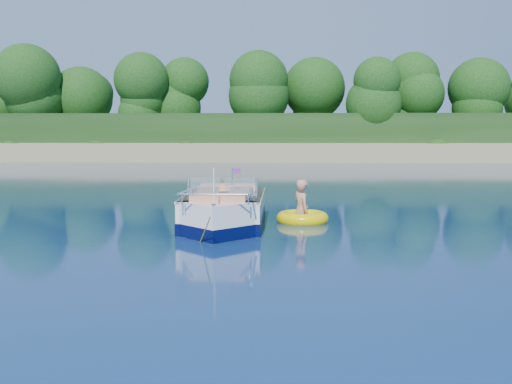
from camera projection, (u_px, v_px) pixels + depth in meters
ground at (179, 250)px, 11.13m from camera, size 160.00×160.00×0.00m
shoreline at (258, 144)px, 74.45m from camera, size 170.00×59.00×6.00m
treeline at (253, 97)px, 51.36m from camera, size 150.00×7.12×8.19m
motorboat at (224, 213)px, 13.83m from camera, size 1.95×5.30×1.76m
tow_tube at (302, 218)px, 14.66m from camera, size 1.46×1.46×0.35m
boy at (300, 222)px, 14.59m from camera, size 0.72×0.96×1.72m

